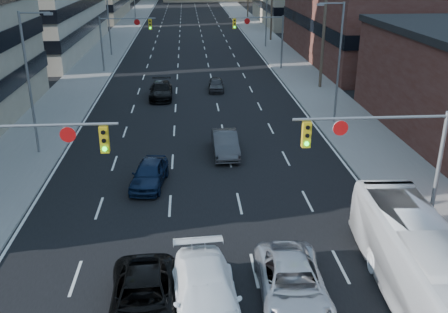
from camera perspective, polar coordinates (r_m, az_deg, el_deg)
name	(u,v)px	position (r m, az deg, el deg)	size (l,w,h in m)	color
road_surface	(188,5)	(141.56, -4.12, 16.92)	(18.00, 300.00, 0.02)	black
sidewalk_left	(145,5)	(141.97, -8.98, 16.76)	(5.00, 300.00, 0.15)	slate
sidewalk_right	(230,4)	(142.08, 0.73, 17.01)	(5.00, 300.00, 0.15)	slate
storefront_right_mid	(388,23)	(66.29, 18.26, 14.33)	(20.00, 30.00, 9.00)	#472119
signal_near_left	(22,161)	(21.59, -22.13, -0.46)	(6.59, 0.33, 6.00)	slate
signal_near_right	(383,151)	(22.08, 17.76, 0.61)	(6.59, 0.33, 6.00)	slate
signal_far_left	(122,33)	(57.00, -11.56, 13.70)	(6.09, 0.33, 6.00)	slate
signal_far_right	(262,31)	(57.19, 4.36, 14.08)	(6.09, 0.33, 6.00)	slate
utility_pole_block	(324,28)	(49.18, 11.36, 14.22)	(2.20, 0.28, 11.00)	#4C3D2D
utility_pole_midblock	(272,2)	(78.38, 5.49, 17.21)	(2.20, 0.28, 11.00)	#4C3D2D
streetlight_left_near	(31,77)	(33.23, -21.22, 8.42)	(2.03, 0.22, 9.00)	slate
streetlight_left_mid	(110,16)	(67.11, -12.94, 15.40)	(2.03, 0.22, 9.00)	slate
streetlight_right_near	(337,58)	(38.34, 12.82, 10.95)	(2.03, 0.22, 9.00)	slate
streetlight_right_far	(265,11)	(72.24, 4.76, 16.27)	(2.03, 0.22, 9.00)	slate
black_pickup	(143,299)	(18.50, -9.22, -15.79)	(2.38, 5.16, 1.43)	black
white_van	(206,298)	(18.15, -2.04, -15.85)	(2.33, 5.74, 1.67)	white
silver_suv	(292,284)	(19.11, 7.82, -14.23)	(2.46, 5.33, 1.48)	#BCBCC1
transit_bus	(425,270)	(19.66, 22.02, -11.98)	(2.52, 10.78, 3.00)	silver
sedan_blue	(149,174)	(28.10, -8.54, -1.94)	(1.70, 4.22, 1.44)	#0D1B35
sedan_grey_center	(225,143)	(32.21, 0.14, 1.50)	(1.57, 4.49, 1.48)	#363739
sedan_black_far	(161,90)	(45.87, -7.22, 7.50)	(2.03, 4.99, 1.45)	black
sedan_grey_right	(216,84)	(48.28, -0.92, 8.25)	(1.44, 3.58, 1.22)	#313134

